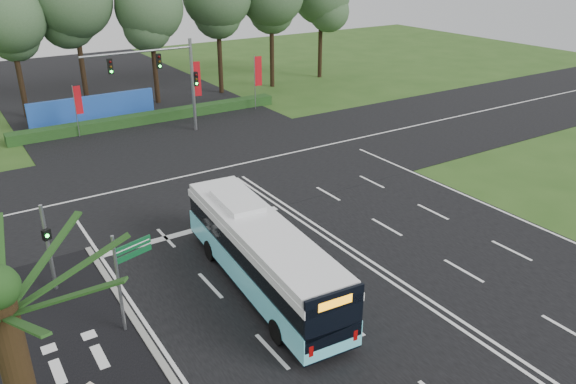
{
  "coord_description": "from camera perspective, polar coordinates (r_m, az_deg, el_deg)",
  "views": [
    {
      "loc": [
        -14.73,
        -18.64,
        13.17
      ],
      "look_at": [
        -1.4,
        2.0,
        2.38
      ],
      "focal_mm": 35.0,
      "sensor_mm": 36.0,
      "label": 1
    }
  ],
  "objects": [
    {
      "name": "pedestrian_signal",
      "position": [
        24.63,
        -23.18,
        -5.01
      ],
      "size": [
        0.37,
        0.44,
        3.9
      ],
      "rotation": [
        0.0,
        0.0,
        0.42
      ],
      "color": "gray",
      "rests_on": "ground"
    },
    {
      "name": "kerb_strip",
      "position": [
        20.93,
        -13.19,
        -15.84
      ],
      "size": [
        0.25,
        18.0,
        0.12
      ],
      "primitive_type": "cube",
      "color": "gray",
      "rests_on": "ground"
    },
    {
      "name": "ground",
      "position": [
        27.17,
        4.8,
        -5.38
      ],
      "size": [
        120.0,
        120.0,
        0.0
      ],
      "primitive_type": "plane",
      "color": "#2B4F1A",
      "rests_on": "ground"
    },
    {
      "name": "hedge",
      "position": [
        47.34,
        -13.59,
        7.4
      ],
      "size": [
        22.0,
        1.2,
        0.8
      ],
      "primitive_type": "cube",
      "color": "#1A3C15",
      "rests_on": "ground"
    },
    {
      "name": "street_sign",
      "position": [
        21.18,
        -16.19,
        -7.51
      ],
      "size": [
        1.51,
        0.5,
        4.01
      ],
      "rotation": [
        0.0,
        0.0,
        0.28
      ],
      "color": "gray",
      "rests_on": "ground"
    },
    {
      "name": "banner_flag_right",
      "position": [
        49.26,
        -3.13,
        11.83
      ],
      "size": [
        0.69,
        0.13,
        4.7
      ],
      "rotation": [
        0.0,
        0.0,
        -0.12
      ],
      "color": "gray",
      "rests_on": "ground"
    },
    {
      "name": "banner_flag_left",
      "position": [
        44.59,
        -20.59,
        8.47
      ],
      "size": [
        0.58,
        0.08,
        3.92
      ],
      "rotation": [
        0.0,
        0.0,
        0.05
      ],
      "color": "gray",
      "rests_on": "ground"
    },
    {
      "name": "eucalyptus_row",
      "position": [
        52.03,
        -17.25,
        17.86
      ],
      "size": [
        49.34,
        8.41,
        12.78
      ],
      "color": "black",
      "rests_on": "ground"
    },
    {
      "name": "blue_hoarding",
      "position": [
        48.41,
        -19.17,
        7.96
      ],
      "size": [
        10.0,
        0.3,
        2.2
      ],
      "primitive_type": "cube",
      "color": "blue",
      "rests_on": "ground"
    },
    {
      "name": "banner_flag_mid",
      "position": [
        45.53,
        -9.4,
        10.85
      ],
      "size": [
        0.74,
        0.21,
        5.06
      ],
      "rotation": [
        0.0,
        0.0,
        -0.21
      ],
      "color": "gray",
      "rests_on": "ground"
    },
    {
      "name": "traffic_light_gantry",
      "position": [
        42.75,
        -11.98,
        11.73
      ],
      "size": [
        8.41,
        0.28,
        7.0
      ],
      "color": "gray",
      "rests_on": "ground"
    },
    {
      "name": "road_cross",
      "position": [
        36.45,
        -6.7,
        2.4
      ],
      "size": [
        120.0,
        14.0,
        0.05
      ],
      "primitive_type": "cube",
      "color": "black",
      "rests_on": "ground"
    },
    {
      "name": "road_main",
      "position": [
        27.16,
        4.8,
        -5.35
      ],
      "size": [
        20.0,
        120.0,
        0.04
      ],
      "primitive_type": "cube",
      "color": "black",
      "rests_on": "ground"
    },
    {
      "name": "bike_path",
      "position": [
        20.55,
        -19.73,
        -17.74
      ],
      "size": [
        5.0,
        18.0,
        0.06
      ],
      "primitive_type": "cube",
      "color": "black",
      "rests_on": "ground"
    },
    {
      "name": "palm_tree",
      "position": [
        12.59,
        -26.87,
        -11.53
      ],
      "size": [
        3.2,
        3.2,
        7.65
      ],
      "color": "#382614",
      "rests_on": "ground"
    },
    {
      "name": "city_bus",
      "position": [
        23.14,
        -2.72,
        -6.32
      ],
      "size": [
        3.18,
        11.25,
        3.19
      ],
      "rotation": [
        0.0,
        0.0,
        -0.08
      ],
      "color": "#6CE8FA",
      "rests_on": "ground"
    }
  ]
}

